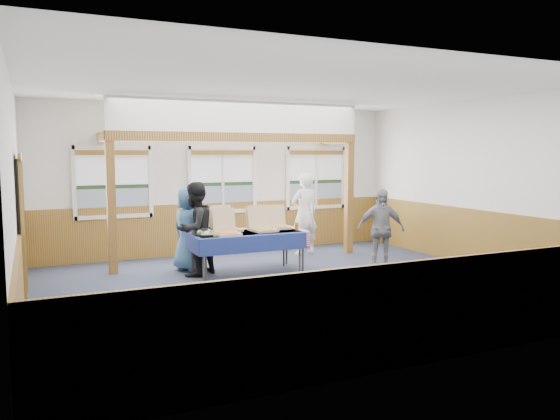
# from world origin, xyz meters

# --- Properties ---
(floor) EXTENTS (8.00, 8.00, 0.00)m
(floor) POSITION_xyz_m (0.00, 0.00, 0.00)
(floor) COLOR #272D40
(floor) RESTS_ON ground
(ceiling) EXTENTS (8.00, 8.00, 0.00)m
(ceiling) POSITION_xyz_m (0.00, 0.00, 3.20)
(ceiling) COLOR white
(ceiling) RESTS_ON wall_back
(wall_back) EXTENTS (8.00, 0.00, 8.00)m
(wall_back) POSITION_xyz_m (0.00, 3.50, 1.60)
(wall_back) COLOR silver
(wall_back) RESTS_ON floor
(wall_front) EXTENTS (8.00, 0.00, 8.00)m
(wall_front) POSITION_xyz_m (0.00, -3.50, 1.60)
(wall_front) COLOR silver
(wall_front) RESTS_ON floor
(wall_left) EXTENTS (0.00, 8.00, 8.00)m
(wall_left) POSITION_xyz_m (-4.00, 0.00, 1.60)
(wall_left) COLOR silver
(wall_left) RESTS_ON floor
(wall_right) EXTENTS (0.00, 8.00, 8.00)m
(wall_right) POSITION_xyz_m (4.00, 0.00, 1.60)
(wall_right) COLOR silver
(wall_right) RESTS_ON floor
(wainscot_back) EXTENTS (7.98, 0.05, 1.10)m
(wainscot_back) POSITION_xyz_m (0.00, 3.48, 0.55)
(wainscot_back) COLOR brown
(wainscot_back) RESTS_ON floor
(wainscot_front) EXTENTS (7.98, 0.05, 1.10)m
(wainscot_front) POSITION_xyz_m (0.00, -3.48, 0.55)
(wainscot_front) COLOR brown
(wainscot_front) RESTS_ON floor
(wainscot_left) EXTENTS (0.05, 6.98, 1.10)m
(wainscot_left) POSITION_xyz_m (-3.98, 0.00, 0.55)
(wainscot_left) COLOR brown
(wainscot_left) RESTS_ON floor
(wainscot_right) EXTENTS (0.05, 6.98, 1.10)m
(wainscot_right) POSITION_xyz_m (3.98, 0.00, 0.55)
(wainscot_right) COLOR brown
(wainscot_right) RESTS_ON floor
(cased_opening) EXTENTS (0.06, 1.30, 2.10)m
(cased_opening) POSITION_xyz_m (-3.96, 0.90, 1.05)
(cased_opening) COLOR #303030
(cased_opening) RESTS_ON wall_left
(window_left) EXTENTS (1.56, 0.10, 1.46)m
(window_left) POSITION_xyz_m (-2.30, 3.46, 1.68)
(window_left) COLOR white
(window_left) RESTS_ON wall_back
(window_mid) EXTENTS (1.56, 0.10, 1.46)m
(window_mid) POSITION_xyz_m (0.00, 3.46, 1.68)
(window_mid) COLOR white
(window_mid) RESTS_ON wall_back
(window_right) EXTENTS (1.56, 0.10, 1.46)m
(window_right) POSITION_xyz_m (2.30, 3.46, 1.68)
(window_right) COLOR white
(window_right) RESTS_ON wall_back
(post_left) EXTENTS (0.15, 0.15, 2.40)m
(post_left) POSITION_xyz_m (-2.50, 2.30, 1.20)
(post_left) COLOR #543A12
(post_left) RESTS_ON floor
(post_right) EXTENTS (0.15, 0.15, 2.40)m
(post_right) POSITION_xyz_m (2.50, 2.30, 1.20)
(post_right) COLOR #543A12
(post_right) RESTS_ON floor
(cross_beam) EXTENTS (5.15, 0.18, 0.18)m
(cross_beam) POSITION_xyz_m (0.00, 2.30, 2.49)
(cross_beam) COLOR #543A12
(cross_beam) RESTS_ON post_left
(table_left) EXTENTS (2.14, 1.34, 0.76)m
(table_left) POSITION_xyz_m (-0.32, 1.22, 0.70)
(table_left) COLOR #303030
(table_left) RESTS_ON floor
(table_right) EXTENTS (2.21, 1.46, 0.76)m
(table_right) POSITION_xyz_m (-0.21, 1.36, 0.71)
(table_right) COLOR #303030
(table_right) RESTS_ON floor
(pizza_box_a) EXTENTS (0.43, 0.52, 0.45)m
(pizza_box_a) POSITION_xyz_m (-0.72, 1.11, 0.82)
(pizza_box_a) COLOR tan
(pizza_box_a) RESTS_ON table_left
(pizza_box_b) EXTENTS (0.46, 0.53, 0.43)m
(pizza_box_b) POSITION_xyz_m (0.02, 1.38, 0.82)
(pizza_box_b) COLOR tan
(pizza_box_b) RESTS_ON table_left
(pizza_box_c) EXTENTS (0.49, 0.56, 0.44)m
(pizza_box_c) POSITION_xyz_m (-0.95, 1.27, 0.82)
(pizza_box_c) COLOR tan
(pizza_box_c) RESTS_ON table_right
(pizza_box_d) EXTENTS (0.49, 0.57, 0.46)m
(pizza_box_d) POSITION_xyz_m (-0.57, 1.56, 0.83)
(pizza_box_d) COLOR tan
(pizza_box_d) RESTS_ON table_right
(pizza_box_e) EXTENTS (0.44, 0.53, 0.46)m
(pizza_box_e) POSITION_xyz_m (0.04, 1.29, 0.83)
(pizza_box_e) COLOR tan
(pizza_box_e) RESTS_ON table_right
(pizza_box_f) EXTENTS (0.44, 0.52, 0.43)m
(pizza_box_f) POSITION_xyz_m (0.44, 1.51, 0.82)
(pizza_box_f) COLOR tan
(pizza_box_f) RESTS_ON table_right
(veggie_tray) EXTENTS (0.42, 0.42, 0.09)m
(veggie_tray) POSITION_xyz_m (-1.07, 1.22, 0.79)
(veggie_tray) COLOR black
(veggie_tray) RESTS_ON table_left
(drink_glass) EXTENTS (0.07, 0.07, 0.15)m
(drink_glass) POSITION_xyz_m (0.64, 1.11, 0.83)
(drink_glass) COLOR #8B5917
(drink_glass) RESTS_ON table_right
(woman_white) EXTENTS (0.69, 0.50, 1.76)m
(woman_white) POSITION_xyz_m (1.54, 2.55, 0.88)
(woman_white) COLOR silver
(woman_white) RESTS_ON floor
(woman_black) EXTENTS (1.03, 0.98, 1.67)m
(woman_black) POSITION_xyz_m (-1.18, 1.51, 0.84)
(woman_black) COLOR black
(woman_black) RESTS_ON floor
(man_blue) EXTENTS (0.77, 0.90, 1.57)m
(man_blue) POSITION_xyz_m (-1.19, 1.96, 0.78)
(man_blue) COLOR #37618A
(man_blue) RESTS_ON floor
(person_grey) EXTENTS (0.97, 0.68, 1.52)m
(person_grey) POSITION_xyz_m (2.13, 0.58, 0.76)
(person_grey) COLOR slate
(person_grey) RESTS_ON floor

